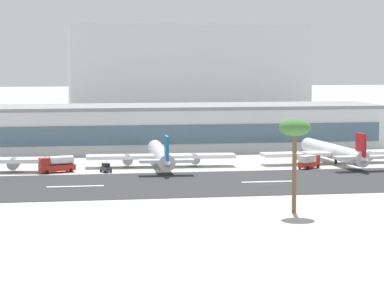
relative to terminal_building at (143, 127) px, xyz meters
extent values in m
plane|color=#B2AFA8|center=(18.19, -77.27, -6.58)|extent=(1400.00, 1400.00, 0.00)
cube|color=#2D2D30|center=(18.19, -75.57, -6.54)|extent=(800.00, 38.54, 0.08)
cube|color=white|center=(-23.24, -75.57, -6.50)|extent=(12.00, 1.20, 0.01)
cube|color=white|center=(18.78, -75.57, -6.50)|extent=(12.00, 1.20, 0.01)
cube|color=silver|center=(0.00, 0.06, -0.50)|extent=(141.27, 28.69, 12.16)
cube|color=#476075|center=(0.00, -14.44, -1.11)|extent=(137.03, 0.30, 5.47)
cube|color=gray|center=(0.00, 0.06, 6.07)|extent=(142.69, 28.98, 1.00)
cube|color=#BCBCC1|center=(33.01, 113.70, 14.10)|extent=(101.17, 29.30, 41.37)
cylinder|color=gray|center=(-36.63, -48.50, -4.49)|extent=(3.23, 6.08, 2.72)
cylinder|color=silver|center=(-0.63, -43.21, -3.59)|extent=(6.07, 38.76, 3.86)
sphere|color=silver|center=(0.47, -23.94, -3.59)|extent=(3.67, 3.67, 3.67)
cone|color=silver|center=(-1.74, -62.48, -3.59)|extent=(3.87, 7.14, 3.47)
cube|color=silver|center=(-0.68, -43.98, -3.98)|extent=(37.50, 7.91, 0.85)
cylinder|color=gray|center=(7.69, -44.46, -4.65)|extent=(2.81, 5.54, 2.51)
cylinder|color=gray|center=(-9.04, -43.50, -4.65)|extent=(2.81, 5.54, 2.51)
cube|color=silver|center=(-1.65, -60.94, -3.21)|extent=(12.82, 3.90, 0.68)
cube|color=#1975B2|center=(-1.65, -60.94, -0.50)|extent=(0.92, 5.24, 6.18)
cylinder|color=black|center=(-0.74, -45.14, -6.05)|extent=(0.69, 0.69, 1.06)
cylinder|color=white|center=(44.42, -43.71, -3.59)|extent=(5.56, 38.73, 3.86)
sphere|color=white|center=(43.57, -24.44, -3.59)|extent=(3.67, 3.67, 3.67)
cone|color=white|center=(45.27, -62.99, -3.59)|extent=(3.78, 7.09, 3.47)
cube|color=white|center=(44.46, -44.49, -3.98)|extent=(38.77, 7.49, 0.85)
cylinder|color=gray|center=(53.12, -44.10, -4.65)|extent=(2.74, 5.51, 2.51)
cylinder|color=gray|center=(35.79, -44.87, -4.65)|extent=(2.74, 5.51, 2.51)
cube|color=white|center=(45.20, -61.45, -3.21)|extent=(13.24, 3.76, 0.68)
cube|color=red|center=(45.20, -61.45, -0.50)|extent=(0.85, 5.23, 6.18)
cylinder|color=black|center=(44.51, -45.64, -6.05)|extent=(0.69, 0.69, 1.06)
cube|color=#2D3338|center=(-15.09, -52.83, -5.78)|extent=(2.68, 3.57, 1.00)
cube|color=black|center=(-15.09, -52.83, -4.83)|extent=(1.91, 2.26, 0.90)
cylinder|color=black|center=(-14.77, -51.49, -6.28)|extent=(0.48, 0.66, 0.60)
cylinder|color=black|center=(-16.25, -52.09, -6.28)|extent=(0.48, 0.66, 0.60)
cylinder|color=black|center=(-13.93, -53.57, -6.28)|extent=(0.48, 0.66, 0.60)
cylinder|color=black|center=(-15.41, -54.17, -6.28)|extent=(0.48, 0.66, 0.60)
cube|color=#B2231E|center=(-26.52, -51.24, -5.43)|extent=(8.88, 5.24, 1.40)
cylinder|color=silver|center=(-25.55, -50.91, -3.68)|extent=(6.15, 3.88, 2.10)
cube|color=#B2231E|center=(-29.57, -52.30, -3.83)|extent=(2.71, 2.93, 1.80)
cylinder|color=black|center=(-29.75, -50.99, -6.13)|extent=(0.94, 0.56, 0.90)
cylinder|color=black|center=(-28.90, -53.44, -6.13)|extent=(0.94, 0.56, 0.90)
cylinder|color=black|center=(-24.13, -49.04, -6.13)|extent=(0.94, 0.56, 0.90)
cylinder|color=black|center=(-23.28, -51.50, -6.13)|extent=(0.94, 0.56, 0.90)
cube|color=#B2231E|center=(34.74, -53.94, -5.53)|extent=(6.28, 5.43, 1.20)
cube|color=silver|center=(34.16, -54.35, -4.13)|extent=(4.86, 4.38, 1.60)
cube|color=#B2231E|center=(36.50, -52.68, -4.18)|extent=(2.65, 2.77, 1.50)
cylinder|color=black|center=(37.15, -53.70, -6.13)|extent=(0.90, 0.75, 0.90)
cylinder|color=black|center=(35.76, -51.74, -6.13)|extent=(0.90, 0.75, 0.90)
cylinder|color=black|center=(33.73, -56.13, -6.13)|extent=(0.90, 0.75, 0.90)
cylinder|color=black|center=(32.34, -54.18, -6.13)|extent=(0.90, 0.75, 0.90)
cylinder|color=brown|center=(13.11, -114.45, 0.92)|extent=(0.75, 0.75, 15.01)
ellipsoid|color=#427538|center=(13.11, -114.45, 8.43)|extent=(5.58, 5.58, 3.07)
camera|label=1|loc=(-30.69, -262.41, 20.17)|focal=83.03mm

